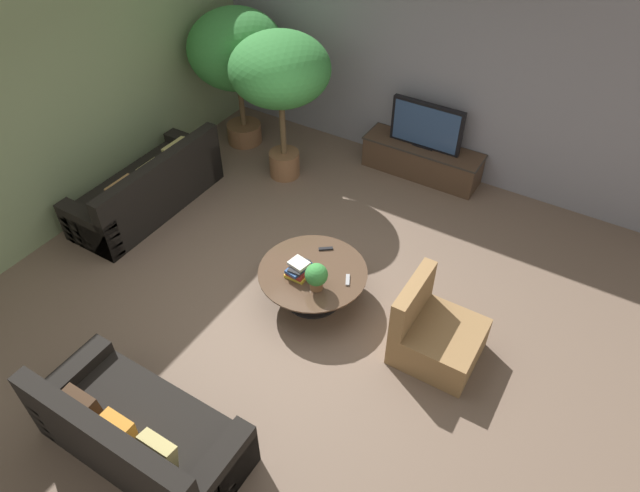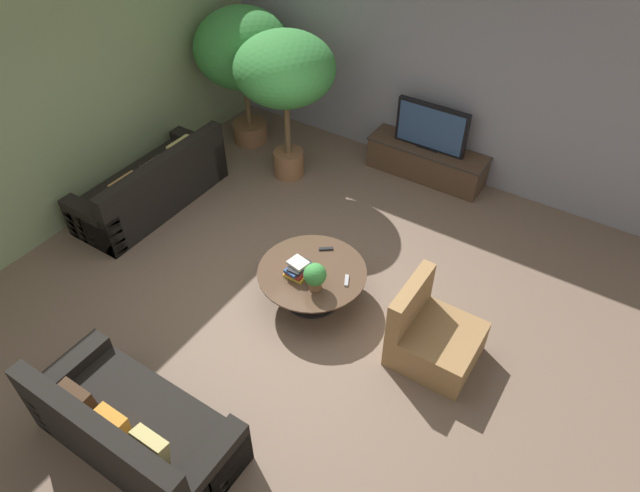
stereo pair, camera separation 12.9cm
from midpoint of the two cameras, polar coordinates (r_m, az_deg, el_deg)
name	(u,v)px [view 2 (the right image)]	position (r m, az deg, el deg)	size (l,w,h in m)	color
ground_plane	(299,297)	(6.45, -1.58, -5.15)	(24.00, 24.00, 0.00)	brown
back_wall_stone	(437,65)	(7.96, 12.14, 17.31)	(7.40, 0.12, 3.00)	gray
side_wall_left	(82,93)	(7.62, -22.25, 13.95)	(0.12, 7.40, 3.00)	gray
media_console	(426,161)	(8.25, 11.05, 8.33)	(1.68, 0.50, 0.46)	#473323
television	(431,128)	(7.97, 11.55, 11.52)	(1.01, 0.13, 0.64)	black
coffee_table	(312,279)	(6.23, -0.19, -3.29)	(1.19, 1.19, 0.41)	black
couch_by_wall	(153,187)	(7.82, -15.93, 5.69)	(0.84, 2.10, 0.84)	black
couch_near_entry	(133,429)	(5.37, -17.54, -17.04)	(1.85, 0.84, 0.84)	black
armchair_wicker	(432,337)	(5.84, 11.74, -8.91)	(0.80, 0.76, 0.86)	olive
potted_palm_tall	(243,52)	(8.44, -7.28, 18.72)	(1.35, 1.35, 2.02)	brown
potted_palm_corner	(285,73)	(7.51, -3.02, 16.87)	(1.30, 1.30, 2.05)	brown
potted_plant_tabletop	(315,276)	(5.85, 0.13, -3.00)	(0.24, 0.24, 0.32)	brown
book_stack	(298,269)	(6.07, -1.59, -2.28)	(0.23, 0.30, 0.17)	gold
remote_black	(326,249)	(6.39, 1.18, -0.29)	(0.04, 0.16, 0.02)	black
remote_silver	(347,280)	(6.04, 3.29, -3.47)	(0.04, 0.16, 0.02)	gray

